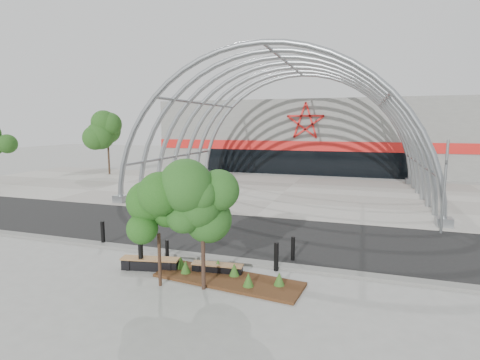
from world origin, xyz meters
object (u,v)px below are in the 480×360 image
object	(u,v)px
street_tree_0	(158,212)
bench_0	(150,264)
bollard_2	(141,256)
bench_1	(217,269)
signal_pole	(445,185)
street_tree_1	(202,205)

from	to	relation	value
street_tree_0	bench_0	xyz separation A→B (m)	(-1.06, 1.10, -2.30)
bollard_2	bench_1	bearing A→B (deg)	10.66
signal_pole	bench_1	bearing A→B (deg)	-136.66
bench_0	bench_1	size ratio (longest dim) A/B	1.17
street_tree_1	bench_1	bearing A→B (deg)	91.00
street_tree_1	bollard_2	bearing A→B (deg)	165.14
signal_pole	bollard_2	world-z (taller)	signal_pole
bench_0	street_tree_0	bearing A→B (deg)	-46.32
signal_pole	bench_1	distance (m)	12.12
bench_0	bench_1	distance (m)	2.55
signal_pole	street_tree_1	xyz separation A→B (m)	(-8.64, -9.46, 0.40)
signal_pole	bench_0	size ratio (longest dim) A/B	2.09
street_tree_1	bench_0	distance (m)	3.75
street_tree_0	street_tree_1	size ratio (longest dim) A/B	0.89
bollard_2	street_tree_1	bearing A→B (deg)	-14.86
bench_1	street_tree_1	bearing A→B (deg)	-89.00
signal_pole	bench_1	world-z (taller)	signal_pole
bench_1	bench_0	bearing A→B (deg)	-171.33
bench_1	signal_pole	bearing A→B (deg)	43.34
bollard_2	bench_0	bearing A→B (deg)	26.24
bollard_2	street_tree_0	bearing A→B (deg)	-35.40
signal_pole	street_tree_0	distance (m)	14.00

